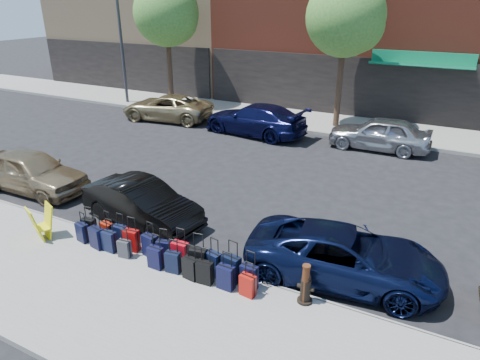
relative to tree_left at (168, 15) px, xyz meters
The scene contains 38 objects.
ground 14.72m from the tree_left, 43.94° to the right, with size 120.00×120.00×0.00m, color black.
sidewalk_near 19.54m from the tree_left, 58.36° to the right, with size 60.00×4.00×0.15m, color gray.
sidewalk_far 11.22m from the tree_left, ahead, with size 60.00×4.00×0.15m, color gray.
curb_near 17.92m from the tree_left, 54.81° to the right, with size 60.00×0.08×0.15m, color gray.
curb_far 11.31m from the tree_left, ahead, with size 60.00×0.08×0.15m, color gray.
tree_left is the anchor object (origin of this frame).
tree_center 10.50m from the tree_left, ahead, with size 3.80×3.80×7.27m.
streetlight 3.11m from the tree_left, 166.61° to the right, with size 2.59×0.18×8.00m.
suitcase_front_0 16.85m from the tree_left, 62.94° to the right, with size 0.41×0.27×0.92m.
suitcase_front_1 17.05m from the tree_left, 60.97° to the right, with size 0.39×0.25×0.89m.
suitcase_front_2 17.27m from the tree_left, 59.54° to the right, with size 0.39×0.22×0.94m.
suitcase_front_3 17.55m from the tree_left, 58.32° to the right, with size 0.42×0.26×0.97m.
suitcase_front_4 17.84m from the tree_left, 56.62° to the right, with size 0.43×0.29×0.97m.
suitcase_front_5 18.05m from the tree_left, 55.39° to the right, with size 0.39×0.27×0.87m.
suitcase_front_6 18.31m from the tree_left, 54.02° to the right, with size 0.42×0.24×1.00m.
suitcase_front_7 18.70m from the tree_left, 52.68° to the right, with size 0.47×0.31×1.05m.
suitcase_front_8 18.87m from the tree_left, 51.59° to the right, with size 0.45×0.30×0.99m.
suitcase_front_9 19.17m from the tree_left, 50.37° to the right, with size 0.47×0.31×1.06m.
suitcase_front_10 19.55m from the tree_left, 49.34° to the right, with size 0.42×0.26×0.96m.
suitcase_back_0 17.06m from the tree_left, 63.35° to the right, with size 0.40×0.28×0.87m.
suitcase_back_1 17.37m from the tree_left, 61.61° to the right, with size 0.44×0.30×0.96m.
suitcase_back_2 17.54m from the tree_left, 60.31° to the right, with size 0.39×0.23×0.93m.
suitcase_back_3 17.86m from the tree_left, 58.80° to the right, with size 0.34×0.22×0.78m.
suitcase_back_5 18.38m from the tree_left, 56.00° to the right, with size 0.39×0.23×0.92m.
suitcase_back_6 18.61m from the tree_left, 54.61° to the right, with size 0.39×0.26×0.88m.
suitcase_back_7 18.93m from the tree_left, 53.31° to the right, with size 0.40×0.26×0.89m.
suitcase_back_8 19.16m from the tree_left, 52.31° to the right, with size 0.40×0.25×0.92m.
suitcase_back_9 19.44m from the tree_left, 50.92° to the right, with size 0.41×0.24×0.95m.
suitcase_back_10 19.79m from the tree_left, 49.62° to the right, with size 0.38×0.25×0.85m.
fire_hydrant 20.30m from the tree_left, 46.17° to the right, with size 0.38×0.34×0.76m.
bollard 20.29m from the tree_left, 46.25° to the right, with size 0.18×0.18×0.98m.
display_rack 16.89m from the tree_left, 67.47° to the right, with size 0.73×0.76×0.97m.
car_near_0 13.80m from the tree_left, 77.01° to the right, with size 1.74×4.31×1.47m, color #967F5C.
car_near_1 15.76m from the tree_left, 58.16° to the right, with size 1.40×4.01×1.32m, color black.
car_near_2 19.61m from the tree_left, 42.14° to the right, with size 2.17×4.71×1.31m, color #0B1333.
car_far_0 5.59m from the tree_left, 61.22° to the right, with size 2.34×5.07×1.41m, color tan.
car_far_1 8.90m from the tree_left, 22.46° to the right, with size 2.16×5.31×1.54m, color #0C0E36.
car_far_2 14.01m from the tree_left, 10.58° to the right, with size 1.78×4.43×1.51m, color #B0B2B7.
Camera 1 is at (6.02, -12.20, 6.40)m, focal length 32.00 mm.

